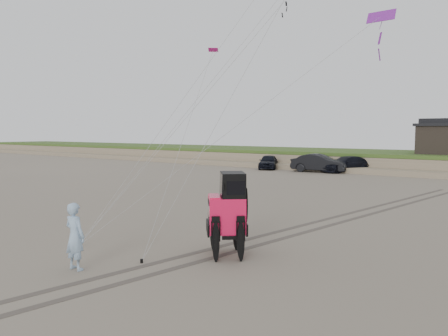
{
  "coord_description": "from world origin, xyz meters",
  "views": [
    {
      "loc": [
        9.62,
        -8.57,
        3.82
      ],
      "look_at": [
        0.75,
        3.0,
        2.6
      ],
      "focal_mm": 35.0,
      "sensor_mm": 36.0,
      "label": 1
    }
  ],
  "objects_px": {
    "truck_a": "(268,162)",
    "jeep": "(226,222)",
    "man": "(75,236)",
    "truck_b": "(319,163)",
    "truck_c": "(346,164)"
  },
  "relations": [
    {
      "from": "truck_c",
      "to": "man",
      "type": "bearing_deg",
      "value": -50.66
    },
    {
      "from": "truck_a",
      "to": "jeep",
      "type": "xyz_separation_m",
      "value": [
        15.55,
        -27.65,
        0.3
      ]
    },
    {
      "from": "truck_a",
      "to": "jeep",
      "type": "bearing_deg",
      "value": -86.11
    },
    {
      "from": "truck_a",
      "to": "jeep",
      "type": "distance_m",
      "value": 31.72
    },
    {
      "from": "truck_a",
      "to": "truck_c",
      "type": "bearing_deg",
      "value": -15.85
    },
    {
      "from": "truck_c",
      "to": "truck_b",
      "type": "bearing_deg",
      "value": -115.84
    },
    {
      "from": "truck_a",
      "to": "truck_b",
      "type": "distance_m",
      "value": 5.69
    },
    {
      "from": "truck_b",
      "to": "jeep",
      "type": "distance_m",
      "value": 29.27
    },
    {
      "from": "truck_a",
      "to": "man",
      "type": "height_order",
      "value": "man"
    },
    {
      "from": "truck_b",
      "to": "truck_c",
      "type": "height_order",
      "value": "truck_b"
    },
    {
      "from": "jeep",
      "to": "truck_a",
      "type": "bearing_deg",
      "value": 167.19
    },
    {
      "from": "truck_a",
      "to": "truck_b",
      "type": "xyz_separation_m",
      "value": [
        5.68,
        -0.1,
        0.12
      ]
    },
    {
      "from": "truck_b",
      "to": "truck_c",
      "type": "distance_m",
      "value": 2.52
    },
    {
      "from": "truck_b",
      "to": "truck_c",
      "type": "xyz_separation_m",
      "value": [
        2.09,
        1.41,
        -0.11
      ]
    },
    {
      "from": "truck_a",
      "to": "man",
      "type": "xyz_separation_m",
      "value": [
        13.07,
        -31.3,
        0.21
      ]
    }
  ]
}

